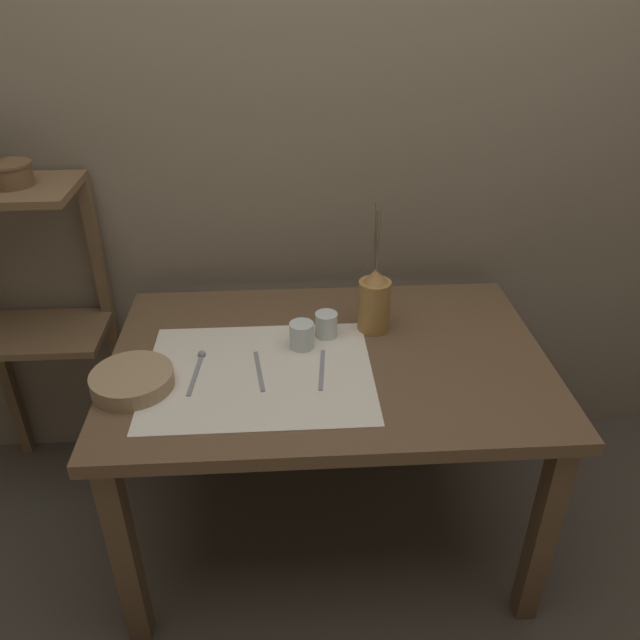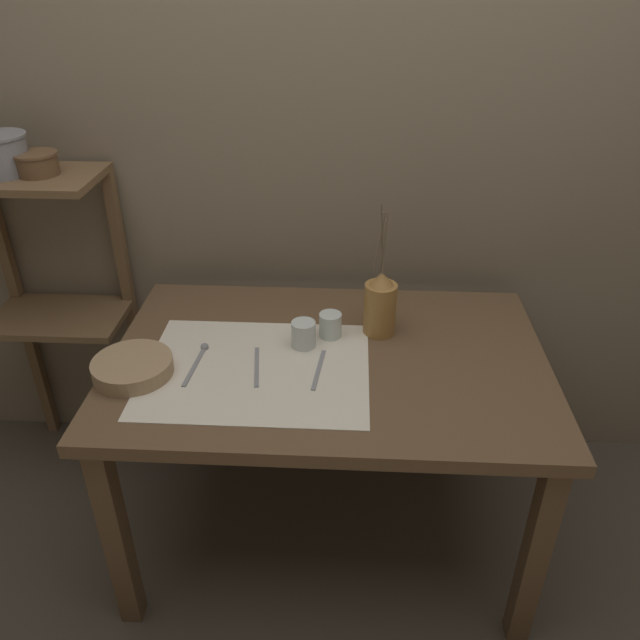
{
  "view_description": "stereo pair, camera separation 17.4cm",
  "coord_description": "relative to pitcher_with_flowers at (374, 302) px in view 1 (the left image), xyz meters",
  "views": [
    {
      "loc": [
        -0.12,
        -1.5,
        1.73
      ],
      "look_at": [
        -0.03,
        0.0,
        0.84
      ],
      "focal_mm": 35.0,
      "sensor_mm": 36.0,
      "label": 1
    },
    {
      "loc": [
        0.06,
        -1.5,
        1.73
      ],
      "look_at": [
        -0.03,
        0.0,
        0.84
      ],
      "focal_mm": 35.0,
      "sensor_mm": 36.0,
      "label": 2
    }
  ],
  "objects": [
    {
      "name": "ground_plane",
      "position": [
        -0.15,
        -0.14,
        -0.82
      ],
      "size": [
        12.0,
        12.0,
        0.0
      ],
      "primitive_type": "plane",
      "color": "#473F35"
    },
    {
      "name": "stone_wall_back",
      "position": [
        -0.15,
        0.39,
        0.38
      ],
      "size": [
        7.0,
        0.06,
        2.4
      ],
      "color": "#7A6B56",
      "rests_on": "ground_plane"
    },
    {
      "name": "wooden_table",
      "position": [
        -0.15,
        -0.14,
        -0.18
      ],
      "size": [
        1.26,
        0.84,
        0.72
      ],
      "color": "brown",
      "rests_on": "ground_plane"
    },
    {
      "name": "wooden_shelf_unit",
      "position": [
        -1.11,
        0.23,
        -0.04
      ],
      "size": [
        0.46,
        0.29,
        1.14
      ],
      "color": "brown",
      "rests_on": "ground_plane"
    },
    {
      "name": "linen_cloth",
      "position": [
        -0.35,
        -0.22,
        -0.09
      ],
      "size": [
        0.63,
        0.5,
        0.0
      ],
      "color": "beige",
      "rests_on": "wooden_table"
    },
    {
      "name": "pitcher_with_flowers",
      "position": [
        0.0,
        0.0,
        0.0
      ],
      "size": [
        0.1,
        0.1,
        0.42
      ],
      "color": "olive",
      "rests_on": "wooden_table"
    },
    {
      "name": "wooden_bowl",
      "position": [
        -0.68,
        -0.26,
        -0.07
      ],
      "size": [
        0.22,
        0.22,
        0.05
      ],
      "color": "#9E7F5B",
      "rests_on": "wooden_table"
    },
    {
      "name": "glass_tumbler_near",
      "position": [
        -0.22,
        -0.09,
        -0.05
      ],
      "size": [
        0.07,
        0.07,
        0.08
      ],
      "color": "silver",
      "rests_on": "wooden_table"
    },
    {
      "name": "glass_tumbler_far",
      "position": [
        -0.14,
        -0.03,
        -0.06
      ],
      "size": [
        0.07,
        0.07,
        0.08
      ],
      "color": "silver",
      "rests_on": "wooden_table"
    },
    {
      "name": "spoon_outer",
      "position": [
        -0.52,
        -0.16,
        -0.09
      ],
      "size": [
        0.03,
        0.2,
        0.02
      ],
      "color": "gray",
      "rests_on": "wooden_table"
    },
    {
      "name": "fork_outer",
      "position": [
        -0.35,
        -0.21,
        -0.09
      ],
      "size": [
        0.04,
        0.19,
        0.0
      ],
      "color": "gray",
      "rests_on": "wooden_table"
    },
    {
      "name": "fork_inner",
      "position": [
        -0.17,
        -0.22,
        -0.09
      ],
      "size": [
        0.03,
        0.19,
        0.0
      ],
      "color": "gray",
      "rests_on": "wooden_table"
    },
    {
      "name": "metal_pot_small",
      "position": [
        -1.06,
        0.19,
        0.36
      ],
      "size": [
        0.13,
        0.13,
        0.07
      ],
      "color": "brown",
      "rests_on": "wooden_shelf_unit"
    }
  ]
}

